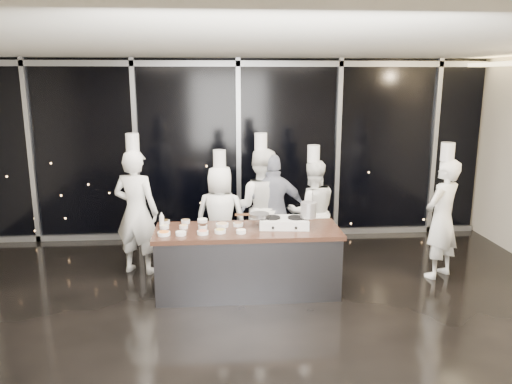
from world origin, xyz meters
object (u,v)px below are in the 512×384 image
frying_pan (259,215)px  chef_right (312,211)px  stock_pot (308,210)px  chef_left (220,216)px  chef_side (442,218)px  guest (273,211)px  chef_far_left (136,211)px  stove (284,222)px  demo_counter (248,261)px  chef_center (261,206)px

frying_pan → chef_right: bearing=52.9°
frying_pan → stock_pot: 0.67m
chef_left → chef_right: (1.43, 0.12, 0.02)m
chef_side → guest: bearing=-49.2°
chef_right → chef_far_left: bearing=0.1°
chef_left → chef_side: (3.18, -0.62, 0.08)m
stove → chef_far_left: bearing=164.5°
stove → guest: 0.95m
chef_side → demo_counter: bearing=-26.8°
guest → stove: bearing=86.5°
stove → stock_pot: size_ratio=3.31×
frying_pan → guest: guest is taller
chef_right → frying_pan: bearing=42.4°
demo_counter → frying_pan: (0.16, 0.10, 0.61)m
frying_pan → stock_pot: size_ratio=2.29×
chef_far_left → chef_right: 2.68m
stove → frying_pan: size_ratio=1.45×
guest → chef_side: size_ratio=0.88×
chef_far_left → chef_side: 4.45m
chef_left → guest: size_ratio=1.05×
demo_counter → chef_left: 1.10m
chef_far_left → chef_left: (1.24, 0.10, -0.14)m
chef_center → guest: bearing=163.2°
demo_counter → guest: 1.18m
chef_center → chef_side: (2.56, -0.76, -0.03)m
chef_left → chef_side: bearing=178.6°
stock_pot → chef_far_left: size_ratio=0.10×
chef_right → chef_side: (1.75, -0.74, 0.07)m
guest → chef_right: chef_right is taller
frying_pan → chef_side: bearing=11.2°
chef_left → chef_far_left: bearing=14.3°
frying_pan → stock_pot: (0.66, -0.09, 0.08)m
demo_counter → guest: guest is taller
stove → chef_left: size_ratio=0.38×
demo_counter → chef_right: size_ratio=1.32×
stove → stock_pot: (0.32, -0.05, 0.18)m
guest → frying_pan: bearing=65.7°
chef_center → chef_right: bearing=-168.8°
stove → frying_pan: 0.36m
frying_pan → chef_right: size_ratio=0.25×
stock_pot → demo_counter: bearing=-179.3°
demo_counter → frying_pan: size_ratio=5.20×
demo_counter → stove: bearing=6.8°
demo_counter → stock_pot: (0.81, 0.01, 0.69)m
stock_pot → chef_side: size_ratio=0.10×
chef_center → guest: chef_center is taller
chef_far_left → chef_right: chef_far_left is taller
stove → chef_right: (0.58, 1.03, -0.14)m
stove → frying_pan: frying_pan is taller
demo_counter → chef_center: size_ratio=1.20×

